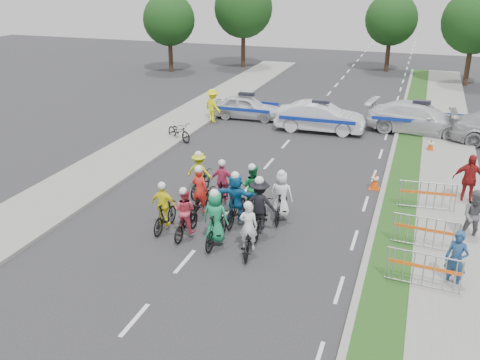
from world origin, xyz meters
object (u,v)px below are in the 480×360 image
(parked_bike, at_px, (179,131))
(tree_3, at_px, (243,9))
(spectator_2, at_px, (469,180))
(tree_4, at_px, (391,19))
(spectator_1, at_px, (475,217))
(rider_1, at_px, (216,223))
(spectator_0, at_px, (456,260))
(tree_0, at_px, (169,20))
(police_car_1, at_px, (320,117))
(rider_10, at_px, (200,177))
(rider_0, at_px, (249,236))
(barrier_2, at_px, (427,197))
(marshal_hiviz, at_px, (213,106))
(rider_9, at_px, (223,187))
(barrier_0, at_px, (423,272))
(rider_6, at_px, (200,199))
(cone_0, at_px, (375,181))
(tree_1, at_px, (475,22))
(rider_4, at_px, (260,211))
(police_car_2, at_px, (420,118))
(rider_5, at_px, (236,202))
(rider_2, at_px, (185,218))
(barrier_1, at_px, (425,234))
(rider_8, at_px, (252,194))
(cone_1, at_px, (431,145))
(police_car_0, at_px, (246,107))

(parked_bike, height_order, tree_3, tree_3)
(spectator_2, relative_size, tree_4, 0.31)
(spectator_1, bearing_deg, rider_1, -156.43)
(spectator_0, relative_size, tree_3, 0.23)
(tree_0, bearing_deg, police_car_1, -41.17)
(rider_10, bearing_deg, rider_0, 131.16)
(spectator_0, xyz_separation_m, barrier_2, (-0.79, 4.89, -0.29))
(marshal_hiviz, height_order, parked_bike, marshal_hiviz)
(rider_9, bearing_deg, barrier_0, 146.64)
(rider_6, xyz_separation_m, rider_10, (-0.78, 1.77, 0.06))
(rider_1, distance_m, rider_9, 3.06)
(spectator_2, bearing_deg, cone_0, 172.71)
(rider_1, xyz_separation_m, rider_6, (-1.28, 1.79, -0.12))
(rider_0, xyz_separation_m, spectator_0, (5.85, 0.05, 0.26))
(tree_0, bearing_deg, tree_1, 4.97)
(rider_4, xyz_separation_m, rider_10, (-3.12, 2.36, -0.09))
(police_car_2, bearing_deg, rider_0, 171.82)
(marshal_hiviz, relative_size, cone_0, 2.65)
(rider_9, height_order, tree_1, tree_1)
(police_car_1, bearing_deg, rider_9, 170.22)
(tree_0, bearing_deg, rider_9, -60.18)
(rider_4, xyz_separation_m, barrier_2, (5.14, 3.56, -0.22))
(rider_1, height_order, rider_6, rider_1)
(rider_6, height_order, tree_3, tree_3)
(tree_0, bearing_deg, spectator_0, -51.31)
(rider_5, xyz_separation_m, spectator_1, (7.54, 1.26, 0.06))
(police_car_2, xyz_separation_m, tree_0, (-20.13, 11.87, 3.39))
(rider_6, height_order, tree_1, tree_1)
(tree_0, distance_m, tree_4, 18.03)
(rider_2, bearing_deg, tree_0, -62.56)
(police_car_2, height_order, barrier_1, police_car_2)
(tree_3, bearing_deg, rider_0, -70.99)
(marshal_hiviz, bearing_deg, spectator_0, 163.51)
(rider_0, xyz_separation_m, cone_0, (3.11, 6.46, -0.25))
(rider_8, bearing_deg, spectator_2, -152.61)
(rider_5, height_order, barrier_0, rider_5)
(rider_6, relative_size, cone_0, 2.79)
(spectator_2, distance_m, barrier_0, 6.62)
(spectator_1, bearing_deg, marshal_hiviz, 144.17)
(rider_9, xyz_separation_m, spectator_2, (8.45, 2.97, 0.27))
(police_car_1, relative_size, barrier_1, 2.32)
(rider_0, bearing_deg, cone_1, -122.93)
(rider_0, bearing_deg, cone_0, -125.28)
(tree_4, bearing_deg, police_car_2, -80.06)
(tree_3, bearing_deg, police_car_0, -70.66)
(rider_9, xyz_separation_m, tree_0, (-13.63, 23.77, 3.49))
(police_car_2, bearing_deg, marshal_hiviz, 106.06)
(barrier_2, bearing_deg, rider_4, -145.34)
(rider_0, bearing_deg, police_car_2, -116.25)
(police_car_2, bearing_deg, tree_0, 67.93)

